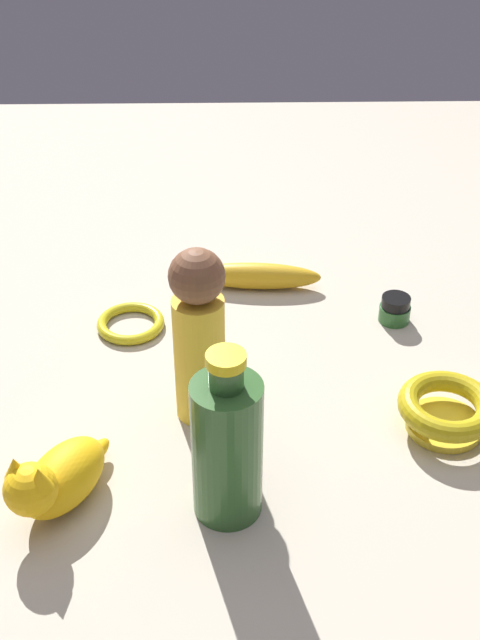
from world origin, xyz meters
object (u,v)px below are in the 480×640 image
(bowl, at_px, (447,409))
(person_figure_adult, at_px, (199,335))
(cat_figurine, at_px, (56,479))
(banana, at_px, (256,276))
(bottle_tall, at_px, (227,446))
(nail_polish_jar, at_px, (395,309))
(bangle, at_px, (131,323))

(bowl, height_order, person_figure_adult, person_figure_adult)
(cat_figurine, relative_size, banana, 0.75)
(cat_figurine, bearing_deg, bowl, -165.55)
(cat_figurine, xyz_separation_m, bottle_tall, (-0.18, 0.01, 0.05))
(nail_polish_jar, distance_m, bottle_tall, 0.43)
(bottle_tall, distance_m, banana, 0.45)
(cat_figurine, relative_size, person_figure_adult, 0.64)
(bowl, distance_m, person_figure_adult, 0.31)
(nail_polish_jar, height_order, bottle_tall, bottle_tall)
(bowl, xyz_separation_m, bangle, (0.40, -0.22, -0.02))
(nail_polish_jar, bearing_deg, bottle_tall, 55.18)
(cat_figurine, height_order, nail_polish_jar, cat_figurine)
(nail_polish_jar, bearing_deg, bangle, 1.56)
(bangle, relative_size, bottle_tall, 0.46)
(bowl, relative_size, person_figure_adult, 0.51)
(bowl, height_order, nail_polish_jar, bowl)
(bottle_tall, height_order, person_figure_adult, person_figure_adult)
(bangle, distance_m, banana, 0.21)
(cat_figurine, bearing_deg, nail_polish_jar, -141.15)
(bowl, distance_m, banana, 0.39)
(cat_figurine, bearing_deg, banana, -117.88)
(bottle_tall, bearing_deg, banana, -96.03)
(bangle, distance_m, bottle_tall, 0.38)
(cat_figurine, distance_m, banana, 0.50)
(bowl, relative_size, bangle, 1.23)
(bowl, height_order, banana, bowl)
(banana, bearing_deg, bowl, -51.68)
(bowl, xyz_separation_m, person_figure_adult, (0.30, -0.04, 0.09))
(bowl, relative_size, bottle_tall, 0.57)
(cat_figurine, xyz_separation_m, person_figure_adult, (-0.15, -0.15, 0.08))
(bowl, distance_m, bangle, 0.46)
(bangle, bearing_deg, bottle_tall, 111.89)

